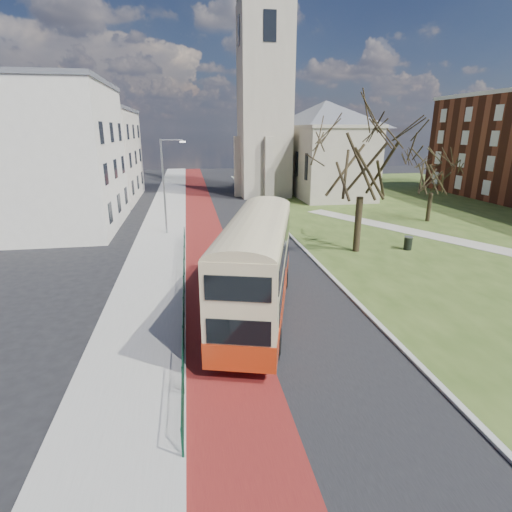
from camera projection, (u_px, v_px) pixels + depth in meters
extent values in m
plane|color=black|center=(247.00, 322.00, 19.14)|extent=(160.00, 160.00, 0.00)
cube|color=black|center=(232.00, 226.00, 38.17)|extent=(9.00, 120.00, 0.01)
cube|color=#591414|center=(204.00, 227.00, 37.74)|extent=(3.40, 120.00, 0.01)
cube|color=gray|center=(162.00, 228.00, 37.12)|extent=(4.00, 120.00, 0.12)
cube|color=#999993|center=(184.00, 228.00, 37.44)|extent=(0.25, 120.00, 0.13)
cube|color=#999993|center=(274.00, 220.00, 40.76)|extent=(0.25, 80.00, 0.13)
cube|color=#314619|center=(451.00, 213.00, 43.94)|extent=(40.00, 80.00, 0.04)
cube|color=#9E998C|center=(477.00, 245.00, 31.70)|extent=(18.84, 32.82, 0.03)
cylinder|color=#0D3B27|center=(183.00, 276.00, 22.09)|extent=(0.04, 24.00, 0.04)
cylinder|color=#0D3B27|center=(184.00, 292.00, 22.38)|extent=(0.04, 24.00, 0.04)
cube|color=gray|center=(264.00, 105.00, 52.50)|extent=(6.50, 6.50, 24.00)
cube|color=gray|center=(323.00, 162.00, 56.12)|extent=(9.00, 18.00, 9.00)
pyramid|color=#565960|center=(326.00, 100.00, 53.67)|extent=(9.00, 18.00, 3.60)
cube|color=beige|center=(56.00, 160.00, 35.70)|extent=(10.00, 14.00, 12.50)
cube|color=#565960|center=(44.00, 81.00, 33.74)|extent=(10.30, 14.30, 0.50)
cube|color=#B9B09D|center=(95.00, 157.00, 50.97)|extent=(10.00, 16.00, 11.00)
cube|color=#565960|center=(89.00, 109.00, 49.23)|extent=(10.30, 16.30, 0.50)
cylinder|color=gray|center=(164.00, 187.00, 34.09)|extent=(0.16, 0.16, 8.00)
cylinder|color=gray|center=(172.00, 140.00, 33.06)|extent=(1.80, 0.10, 0.10)
cube|color=silver|center=(183.00, 142.00, 33.25)|extent=(0.50, 0.18, 0.12)
cube|color=#A42B0F|center=(257.00, 295.00, 19.59)|extent=(5.79, 11.86, 1.05)
cube|color=#C7B688|center=(257.00, 255.00, 18.97)|extent=(5.75, 11.80, 3.05)
cube|color=black|center=(231.00, 271.00, 19.70)|extent=(2.69, 9.13, 1.00)
cube|color=black|center=(285.00, 273.00, 19.41)|extent=(2.69, 9.13, 1.00)
cube|color=black|center=(229.00, 242.00, 18.92)|extent=(2.95, 10.02, 0.95)
cube|color=black|center=(285.00, 243.00, 18.63)|extent=(2.95, 10.02, 0.95)
cube|color=black|center=(267.00, 242.00, 24.71)|extent=(2.29, 0.73, 1.10)
cube|color=black|center=(268.00, 217.00, 24.23)|extent=(2.29, 0.73, 0.95)
cube|color=orange|center=(268.00, 207.00, 24.05)|extent=(1.83, 0.62, 0.32)
cylinder|color=black|center=(244.00, 276.00, 23.61)|extent=(0.61, 1.14, 1.09)
cylinder|color=black|center=(285.00, 278.00, 23.34)|extent=(0.61, 1.14, 1.09)
cylinder|color=black|center=(219.00, 338.00, 16.59)|extent=(0.61, 1.14, 1.09)
cylinder|color=black|center=(277.00, 342.00, 16.33)|extent=(0.61, 1.14, 1.09)
cylinder|color=#2D2416|center=(358.00, 224.00, 29.67)|extent=(0.61, 0.61, 4.12)
cylinder|color=black|center=(429.00, 207.00, 39.77)|extent=(0.43, 0.43, 2.85)
cylinder|color=black|center=(408.00, 243.00, 30.49)|extent=(0.67, 0.67, 0.97)
cylinder|color=gray|center=(409.00, 237.00, 30.34)|extent=(0.72, 0.72, 0.06)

